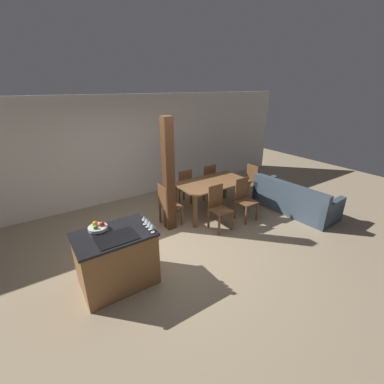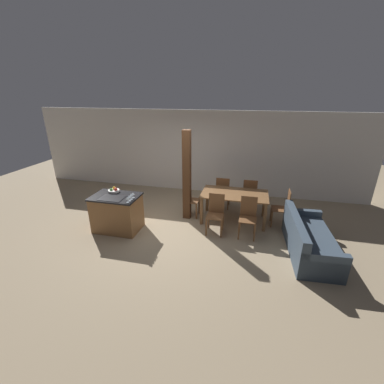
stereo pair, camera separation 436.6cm
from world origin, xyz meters
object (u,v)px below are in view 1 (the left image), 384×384
Objects in this scene: fruit_bowl at (98,227)px; dining_chair_far_left at (183,187)px; wine_glass_far at (147,221)px; wine_glass_end at (144,218)px; wine_glass_near at (152,226)px; dining_chair_near_left at (218,207)px; couch at (294,201)px; dining_chair_far_right at (207,181)px; timber_post at (169,176)px; dining_table at (212,186)px; kitchen_island at (117,259)px; wine_glass_middle at (150,223)px; dining_chair_near_right at (244,198)px; dining_chair_foot_end at (248,182)px; dining_chair_head_end at (167,205)px.

dining_chair_far_left is (2.53, 1.65, -0.45)m from fruit_bowl.
wine_glass_far is 0.09m from wine_glass_end.
dining_chair_far_left is at bearing 46.47° from wine_glass_far.
wine_glass_near is 2.10m from dining_chair_near_left.
fruit_bowl is 0.14× the size of couch.
wine_glass_end is 0.14× the size of dining_chair_far_right.
dining_table is at bearing 5.75° from timber_post.
wine_glass_middle is at bearing -23.87° from kitchen_island.
fruit_bowl is 3.33m from dining_chair_near_right.
wine_glass_middle is 3.80m from dining_chair_foot_end.
dining_chair_far_right reaches higher than dining_table.
wine_glass_end reaches higher than dining_chair_near_right.
dining_table is (2.27, 1.47, -0.35)m from wine_glass_near.
timber_post is (1.03, 1.25, 0.17)m from wine_glass_middle.
couch is at bearing -2.28° from fruit_bowl.
wine_glass_near and wine_glass_middle have the same top height.
timber_post is at bearing 46.02° from wine_glass_end.
wine_glass_middle is at bearing -148.80° from dining_table.
wine_glass_near reaches higher than fruit_bowl.
couch is (1.29, -1.83, -0.23)m from dining_chair_far_right.
fruit_bowl is at bearing 151.77° from wine_glass_far.
wine_glass_far is at bearing 89.17° from couch.
kitchen_island is 3.02m from dining_chair_far_left.
kitchen_island is at bearing 156.13° from wine_glass_middle.
wine_glass_middle is 0.19m from wine_glass_end.
dining_table is at bearing 29.44° from wine_glass_far.
wine_glass_end reaches higher than dining_table.
dining_chair_near_left is 1.00× the size of dining_chair_foot_end.
dining_chair_head_end is at bearing 29.24° from fruit_bowl.
fruit_bowl is 3.05m from dining_chair_far_left.
wine_glass_middle is 0.14× the size of dining_chair_far_right.
wine_glass_near is at bearing -90.00° from wine_glass_middle.
dining_chair_near_right and dining_chair_far_right have the same top height.
timber_post is at bearing 172.73° from dining_chair_head_end.
kitchen_island is at bearing -145.57° from timber_post.
dining_chair_near_left and dining_chair_head_end have the same top height.
wine_glass_far is (0.00, 0.09, 0.00)m from wine_glass_middle.
dining_chair_far_left is at bearing -50.18° from dining_chair_head_end.
dining_table is at bearing 27.63° from wine_glass_end.
wine_glass_end is 0.14× the size of dining_chair_far_left.
couch is (1.29, -0.42, -0.23)m from dining_chair_near_right.
dining_table is (2.91, 0.94, -0.28)m from fruit_bowl.
dining_chair_head_end is (1.04, 1.28, -0.51)m from wine_glass_far.
dining_chair_far_right is (2.66, 2.17, -0.51)m from wine_glass_near.
wine_glass_end is at bearing -3.27° from kitchen_island.
dining_chair_far_right is at bearing -66.38° from dining_chair_head_end.
kitchen_island is 3.17m from dining_chair_near_right.
dining_chair_head_end is (1.04, 1.38, -0.51)m from wine_glass_middle.
timber_post is at bearing -174.25° from dining_table.
dining_chair_far_left is 0.48× the size of couch.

